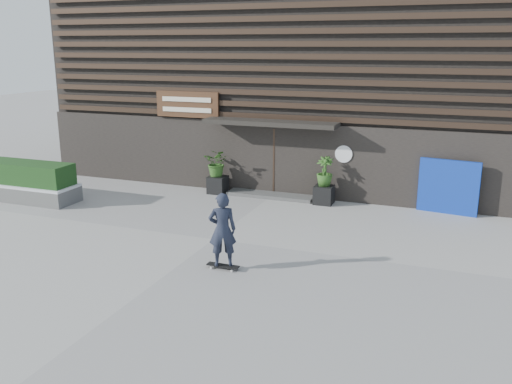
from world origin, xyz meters
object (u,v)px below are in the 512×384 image
at_px(skateboarder, 222,230).
at_px(blue_tarp, 448,187).
at_px(planter_pot_right, 324,195).
at_px(raised_bed, 28,193).
at_px(planter_pot_left, 218,185).

bearing_deg(skateboarder, blue_tarp, 54.40).
distance_m(planter_pot_right, blue_tarp, 3.84).
xyz_separation_m(planter_pot_right, blue_tarp, (3.79, 0.30, 0.54)).
distance_m(planter_pot_right, raised_bed, 9.85).
relative_size(planter_pot_right, raised_bed, 0.17).
bearing_deg(planter_pot_right, blue_tarp, 4.52).
height_order(raised_bed, skateboarder, skateboarder).
relative_size(planter_pot_left, raised_bed, 0.17).
bearing_deg(blue_tarp, planter_pot_right, -167.64).
bearing_deg(planter_pot_left, blue_tarp, 2.26).
height_order(blue_tarp, skateboarder, skateboarder).
height_order(planter_pot_right, blue_tarp, blue_tarp).
bearing_deg(raised_bed, planter_pot_right, 18.08).
bearing_deg(skateboarder, planter_pot_left, 115.67).
distance_m(blue_tarp, skateboarder, 7.95).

